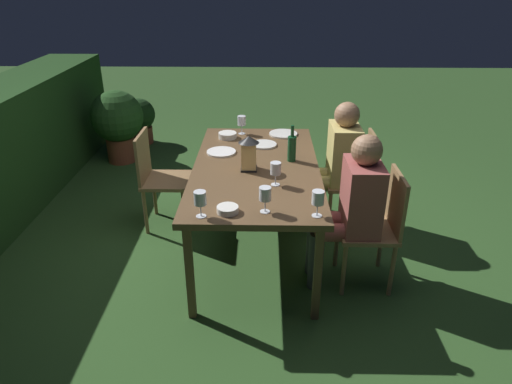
# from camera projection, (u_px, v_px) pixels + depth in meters

# --- Properties ---
(ground_plane) EXTENTS (16.00, 16.00, 0.00)m
(ground_plane) POSITION_uv_depth(u_px,v_px,m) (256.00, 248.00, 3.87)
(ground_plane) COLOR #2D5123
(dining_table) EXTENTS (1.83, 0.96, 0.76)m
(dining_table) POSITION_uv_depth(u_px,v_px,m) (256.00, 172.00, 3.56)
(dining_table) COLOR brown
(dining_table) RESTS_ON ground
(chair_side_left_a) EXTENTS (0.42, 0.40, 0.87)m
(chair_side_left_a) POSITION_uv_depth(u_px,v_px,m) (377.00, 224.00, 3.27)
(chair_side_left_a) COLOR #937047
(chair_side_left_a) RESTS_ON ground
(person_in_rust) EXTENTS (0.38, 0.47, 1.15)m
(person_in_rust) POSITION_uv_depth(u_px,v_px,m) (352.00, 205.00, 3.21)
(person_in_rust) COLOR #9E4C47
(person_in_rust) RESTS_ON ground
(chair_side_right_b) EXTENTS (0.42, 0.40, 0.87)m
(chair_side_right_b) POSITION_uv_depth(u_px,v_px,m) (158.00, 175.00, 4.04)
(chair_side_right_b) COLOR #937047
(chair_side_right_b) RESTS_ON ground
(chair_side_left_b) EXTENTS (0.42, 0.40, 0.87)m
(chair_side_left_b) POSITION_uv_depth(u_px,v_px,m) (357.00, 177.00, 4.01)
(chair_side_left_b) COLOR #937047
(chair_side_left_b) RESTS_ON ground
(person_in_mustard) EXTENTS (0.38, 0.47, 1.15)m
(person_in_mustard) POSITION_uv_depth(u_px,v_px,m) (336.00, 161.00, 3.95)
(person_in_mustard) COLOR tan
(person_in_mustard) RESTS_ON ground
(lantern_centerpiece) EXTENTS (0.15, 0.15, 0.27)m
(lantern_centerpiece) POSITION_uv_depth(u_px,v_px,m) (249.00, 151.00, 3.40)
(lantern_centerpiece) COLOR black
(lantern_centerpiece) RESTS_ON dining_table
(green_bottle_on_table) EXTENTS (0.07, 0.07, 0.29)m
(green_bottle_on_table) POSITION_uv_depth(u_px,v_px,m) (292.00, 148.00, 3.58)
(green_bottle_on_table) COLOR #144723
(green_bottle_on_table) RESTS_ON dining_table
(wine_glass_a) EXTENTS (0.08, 0.08, 0.17)m
(wine_glass_a) POSITION_uv_depth(u_px,v_px,m) (265.00, 195.00, 2.81)
(wine_glass_a) COLOR silver
(wine_glass_a) RESTS_ON dining_table
(wine_glass_b) EXTENTS (0.08, 0.08, 0.17)m
(wine_glass_b) POSITION_uv_depth(u_px,v_px,m) (318.00, 199.00, 2.76)
(wine_glass_b) COLOR silver
(wine_glass_b) RESTS_ON dining_table
(wine_glass_c) EXTENTS (0.08, 0.08, 0.17)m
(wine_glass_c) POSITION_uv_depth(u_px,v_px,m) (242.00, 121.00, 4.17)
(wine_glass_c) COLOR silver
(wine_glass_c) RESTS_ON dining_table
(wine_glass_d) EXTENTS (0.08, 0.08, 0.17)m
(wine_glass_d) POSITION_uv_depth(u_px,v_px,m) (276.00, 169.00, 3.17)
(wine_glass_d) COLOR silver
(wine_glass_d) RESTS_ON dining_table
(wine_glass_e) EXTENTS (0.08, 0.08, 0.17)m
(wine_glass_e) POSITION_uv_depth(u_px,v_px,m) (200.00, 199.00, 2.76)
(wine_glass_e) COLOR silver
(wine_glass_e) RESTS_ON dining_table
(plate_a) EXTENTS (0.24, 0.24, 0.01)m
(plate_a) POSITION_uv_depth(u_px,v_px,m) (221.00, 152.00, 3.78)
(plate_a) COLOR white
(plate_a) RESTS_ON dining_table
(plate_b) EXTENTS (0.23, 0.23, 0.01)m
(plate_b) POSITION_uv_depth(u_px,v_px,m) (263.00, 145.00, 3.94)
(plate_b) COLOR silver
(plate_b) RESTS_ON dining_table
(plate_c) EXTENTS (0.26, 0.26, 0.01)m
(plate_c) POSITION_uv_depth(u_px,v_px,m) (283.00, 134.00, 4.20)
(plate_c) COLOR silver
(plate_c) RESTS_ON dining_table
(bowl_olives) EXTENTS (0.14, 0.14, 0.04)m
(bowl_olives) POSITION_uv_depth(u_px,v_px,m) (228.00, 209.00, 2.85)
(bowl_olives) COLOR silver
(bowl_olives) RESTS_ON dining_table
(bowl_bread) EXTENTS (0.16, 0.16, 0.05)m
(bowl_bread) POSITION_uv_depth(u_px,v_px,m) (228.00, 135.00, 4.11)
(bowl_bread) COLOR silver
(bowl_bread) RESTS_ON dining_table
(potted_plant_by_hedge) EXTENTS (0.61, 0.61, 0.87)m
(potted_plant_by_hedge) POSITION_uv_depth(u_px,v_px,m) (118.00, 121.00, 5.42)
(potted_plant_by_hedge) COLOR brown
(potted_plant_by_hedge) RESTS_ON ground
(potted_plant_corner) EXTENTS (0.41, 0.41, 0.60)m
(potted_plant_corner) POSITION_uv_depth(u_px,v_px,m) (140.00, 119.00, 6.09)
(potted_plant_corner) COLOR brown
(potted_plant_corner) RESTS_ON ground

